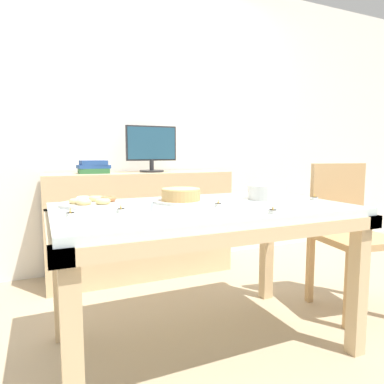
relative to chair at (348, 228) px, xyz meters
The scene contains 15 objects.
ground_plane 1.19m from the chair, behind, with size 12.00×12.00×0.00m, color tan.
wall_back 1.96m from the chair, 126.44° to the left, with size 8.00×0.10×2.60m, color white.
dining_table 1.08m from the chair, behind, with size 1.47×0.87×0.75m.
chair is the anchor object (origin of this frame).
sideboard 1.57m from the chair, 132.98° to the left, with size 1.48×0.44×0.85m.
computer_monitor 1.58m from the chair, 130.05° to the left, with size 0.42×0.20×0.38m.
book_stack 1.87m from the chair, 141.29° to the left, with size 0.24×0.17×0.10m.
cake_chocolate_round 1.17m from the chair, behind, with size 0.28×0.28×0.08m.
pastry_platter 1.60m from the chair, behind, with size 0.32×0.32×0.04m.
plate_stack 0.69m from the chair, behind, with size 0.21×0.21×0.08m.
tealight_centre 1.72m from the chair, behind, with size 0.04×0.04×0.04m.
tealight_right_edge 1.05m from the chair, behind, with size 0.04×0.04×0.04m.
tealight_near_cakes 1.51m from the chair, behind, with size 0.04×0.04×0.04m.
tealight_left_edge 0.49m from the chair, 163.26° to the right, with size 0.04×0.04×0.04m.
tealight_near_front 1.00m from the chair, 156.76° to the right, with size 0.04×0.04×0.04m.
Camera 1 is at (-0.75, -1.53, 1.00)m, focal length 32.00 mm.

